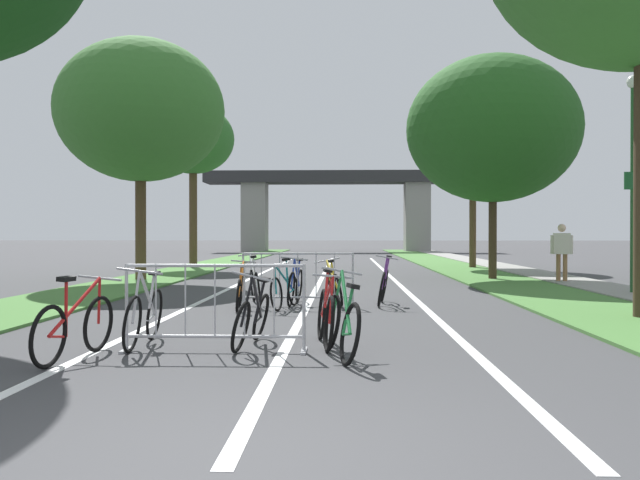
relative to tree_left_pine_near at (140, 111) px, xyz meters
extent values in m
plane|color=#3D3D3F|center=(5.41, -16.37, -5.12)|extent=(300.00, 300.00, 0.00)
cube|color=#477A38|center=(0.10, 9.14, -5.09)|extent=(2.41, 62.35, 0.05)
cube|color=#477A38|center=(10.71, 9.14, -5.09)|extent=(2.41, 62.35, 0.05)
cube|color=gray|center=(12.72, 9.14, -5.08)|extent=(1.60, 62.35, 0.08)
cube|color=silver|center=(5.41, 1.67, -5.11)|extent=(0.14, 36.07, 0.01)
cube|color=silver|center=(7.66, 1.67, -5.11)|extent=(0.14, 36.07, 0.01)
cube|color=silver|center=(3.15, 1.67, -5.11)|extent=(0.14, 36.07, 0.01)
cube|color=#2D2D30|center=(5.41, 35.16, 0.90)|extent=(21.13, 3.10, 0.93)
cube|color=gray|center=(-1.18, 35.16, -2.34)|extent=(1.97, 2.40, 5.55)
cube|color=gray|center=(11.99, 35.16, -2.34)|extent=(1.97, 2.40, 5.55)
cylinder|color=#4C3823|center=(0.00, 0.00, -3.50)|extent=(0.32, 0.32, 3.24)
ellipsoid|color=#38702D|center=(0.00, 0.00, 0.01)|extent=(5.03, 5.03, 4.27)
cylinder|color=#4C3823|center=(-0.15, 7.80, -3.08)|extent=(0.33, 0.33, 4.09)
ellipsoid|color=#2D6628|center=(-0.15, 7.80, 0.24)|extent=(3.41, 3.41, 2.90)
cylinder|color=#3D2D1E|center=(10.67, 0.77, -3.79)|extent=(0.25, 0.25, 2.65)
ellipsoid|color=#23561E|center=(10.67, 0.77, -0.49)|extent=(5.28, 5.28, 4.49)
cylinder|color=#4C3823|center=(11.42, 8.01, -3.48)|extent=(0.28, 0.28, 3.27)
ellipsoid|color=#2D6628|center=(11.42, 8.01, -0.25)|extent=(4.26, 4.26, 3.62)
cylinder|color=#1E4C23|center=(12.74, -4.49, -2.73)|extent=(0.14, 0.14, 4.77)
sphere|color=white|center=(12.74, -4.49, -0.23)|extent=(0.32, 0.32, 0.32)
cube|color=#195128|center=(12.76, -4.61, -2.50)|extent=(0.56, 0.03, 0.40)
cylinder|color=#ADADB2|center=(3.51, -12.24, -4.59)|extent=(0.04, 0.04, 1.05)
cube|color=#ADADB2|center=(3.51, -12.24, -5.10)|extent=(0.06, 0.44, 0.03)
cylinder|color=#ADADB2|center=(5.65, -12.23, -4.59)|extent=(0.04, 0.04, 1.05)
cube|color=#ADADB2|center=(5.65, -12.23, -5.10)|extent=(0.06, 0.44, 0.03)
cylinder|color=#ADADB2|center=(4.58, -12.24, -4.09)|extent=(2.14, 0.05, 0.04)
cylinder|color=#ADADB2|center=(4.58, -12.24, -4.94)|extent=(2.14, 0.05, 0.04)
cylinder|color=#ADADB2|center=(3.87, -12.24, -4.50)|extent=(0.02, 0.02, 0.87)
cylinder|color=#ADADB2|center=(4.22, -12.24, -4.50)|extent=(0.02, 0.02, 0.87)
cylinder|color=#ADADB2|center=(4.58, -12.24, -4.50)|extent=(0.02, 0.02, 0.87)
cylinder|color=#ADADB2|center=(4.94, -12.23, -4.50)|extent=(0.02, 0.02, 0.87)
cylinder|color=#ADADB2|center=(5.29, -12.23, -4.50)|extent=(0.02, 0.02, 0.87)
cylinder|color=#ADADB2|center=(4.16, -7.10, -4.59)|extent=(0.04, 0.04, 1.05)
cube|color=#ADADB2|center=(4.16, -7.10, -5.10)|extent=(0.06, 0.44, 0.03)
cylinder|color=#ADADB2|center=(6.29, -7.11, -4.59)|extent=(0.04, 0.04, 1.05)
cube|color=#ADADB2|center=(6.29, -7.11, -5.10)|extent=(0.06, 0.44, 0.03)
cylinder|color=#ADADB2|center=(5.22, -7.11, -4.09)|extent=(2.14, 0.05, 0.04)
cylinder|color=#ADADB2|center=(5.22, -7.11, -4.94)|extent=(2.14, 0.05, 0.04)
cylinder|color=#ADADB2|center=(4.51, -7.10, -4.50)|extent=(0.02, 0.02, 0.87)
cylinder|color=#ADADB2|center=(4.87, -7.10, -4.50)|extent=(0.02, 0.02, 0.87)
cylinder|color=#ADADB2|center=(5.22, -7.11, -4.50)|extent=(0.02, 0.02, 0.87)
cylinder|color=#ADADB2|center=(5.58, -7.11, -4.50)|extent=(0.02, 0.02, 0.87)
cylinder|color=#ADADB2|center=(5.94, -7.11, -4.50)|extent=(0.02, 0.02, 0.87)
torus|color=black|center=(5.83, -11.27, -4.78)|extent=(0.19, 0.69, 0.68)
torus|color=black|center=(5.95, -12.26, -4.78)|extent=(0.19, 0.69, 0.68)
cylinder|color=red|center=(5.91, -11.74, -4.50)|extent=(0.21, 0.96, 0.60)
cylinder|color=red|center=(5.89, -11.55, -4.50)|extent=(0.10, 0.13, 0.65)
cylinder|color=red|center=(5.85, -11.43, -4.80)|extent=(0.06, 0.32, 0.08)
cylinder|color=red|center=(5.97, -12.23, -4.50)|extent=(0.09, 0.10, 0.57)
cube|color=black|center=(5.92, -11.51, -4.18)|extent=(0.13, 0.25, 0.06)
cylinder|color=#99999E|center=(6.00, -12.20, -4.22)|extent=(0.50, 0.09, 0.07)
torus|color=black|center=(4.44, -7.13, -4.78)|extent=(0.25, 0.68, 0.67)
torus|color=black|center=(4.22, -6.19, -4.78)|extent=(0.25, 0.68, 0.67)
cylinder|color=silver|center=(4.31, -6.69, -4.46)|extent=(0.31, 0.91, 0.68)
cylinder|color=silver|center=(4.35, -6.87, -4.49)|extent=(0.09, 0.13, 0.68)
cylinder|color=silver|center=(4.41, -6.98, -4.81)|extent=(0.09, 0.31, 0.08)
cylinder|color=silver|center=(4.20, -6.22, -4.46)|extent=(0.09, 0.11, 0.65)
cube|color=black|center=(4.33, -6.91, -4.16)|extent=(0.16, 0.26, 0.06)
cylinder|color=#99999E|center=(4.17, -6.25, -4.14)|extent=(0.50, 0.14, 0.07)
torus|color=black|center=(6.96, -6.24, -4.77)|extent=(0.24, 0.70, 0.69)
torus|color=black|center=(6.84, -7.19, -4.77)|extent=(0.24, 0.70, 0.69)
cylinder|color=#662884|center=(6.96, -6.70, -4.47)|extent=(0.04, 0.93, 0.65)
cylinder|color=#662884|center=(6.97, -6.52, -4.50)|extent=(0.17, 0.10, 0.66)
cylinder|color=#662884|center=(6.94, -6.39, -4.80)|extent=(0.07, 0.31, 0.08)
cylinder|color=#662884|center=(6.90, -7.17, -4.47)|extent=(0.15, 0.08, 0.62)
cube|color=black|center=(7.03, -6.49, -4.17)|extent=(0.14, 0.25, 0.07)
cylinder|color=#99999E|center=(6.96, -7.15, -4.16)|extent=(0.44, 0.08, 0.10)
torus|color=black|center=(5.12, -6.99, -4.80)|extent=(0.24, 0.64, 0.63)
torus|color=black|center=(4.89, -7.97, -4.80)|extent=(0.24, 0.64, 0.63)
cylinder|color=#197A7F|center=(4.99, -7.45, -4.54)|extent=(0.32, 0.95, 0.57)
cylinder|color=#197A7F|center=(5.03, -7.26, -4.53)|extent=(0.09, 0.13, 0.66)
cylinder|color=#197A7F|center=(5.09, -7.15, -4.83)|extent=(0.10, 0.33, 0.07)
cylinder|color=#197A7F|center=(4.87, -7.94, -4.54)|extent=(0.08, 0.10, 0.54)
cube|color=black|center=(5.01, -7.22, -4.20)|extent=(0.16, 0.26, 0.06)
cylinder|color=#99999E|center=(4.85, -7.91, -4.27)|extent=(0.51, 0.15, 0.08)
torus|color=black|center=(3.61, -11.38, -4.78)|extent=(0.13, 0.69, 0.68)
torus|color=black|center=(3.62, -12.39, -4.78)|extent=(0.13, 0.69, 0.68)
cylinder|color=#B7B7BC|center=(3.65, -11.86, -4.46)|extent=(0.13, 0.98, 0.66)
cylinder|color=#B7B7BC|center=(3.64, -11.66, -4.52)|extent=(0.12, 0.12, 0.62)
cylinder|color=#B7B7BC|center=(3.61, -11.54, -4.80)|extent=(0.03, 0.33, 0.08)
cylinder|color=#B7B7BC|center=(3.66, -12.36, -4.46)|extent=(0.12, 0.10, 0.63)
cube|color=black|center=(3.68, -11.63, -4.21)|extent=(0.11, 0.24, 0.06)
cylinder|color=#99999E|center=(3.70, -12.33, -4.15)|extent=(0.55, 0.04, 0.09)
torus|color=black|center=(6.01, -7.18, -4.79)|extent=(0.27, 0.67, 0.65)
torus|color=black|center=(5.86, -6.20, -4.79)|extent=(0.27, 0.67, 0.65)
cylinder|color=gold|center=(5.89, -6.72, -4.52)|extent=(0.29, 0.94, 0.58)
cylinder|color=gold|center=(5.92, -6.91, -4.54)|extent=(0.16, 0.14, 0.61)
cylinder|color=gold|center=(5.99, -7.02, -4.82)|extent=(0.07, 0.32, 0.08)
cylinder|color=gold|center=(5.82, -6.24, -4.52)|extent=(0.14, 0.11, 0.55)
cube|color=black|center=(5.87, -6.95, -4.24)|extent=(0.14, 0.25, 0.07)
cylinder|color=#99999E|center=(5.77, -6.27, -4.25)|extent=(0.53, 0.11, 0.13)
torus|color=black|center=(5.03, -11.40, -4.80)|extent=(0.25, 0.65, 0.63)
torus|color=black|center=(4.92, -12.39, -4.80)|extent=(0.25, 0.65, 0.63)
cylinder|color=black|center=(5.04, -11.87, -4.51)|extent=(0.06, 0.98, 0.62)
cylinder|color=black|center=(5.05, -11.68, -4.57)|extent=(0.17, 0.10, 0.57)
cylinder|color=black|center=(5.01, -11.55, -4.83)|extent=(0.07, 0.32, 0.07)
cylinder|color=black|center=(4.98, -12.37, -4.51)|extent=(0.17, 0.07, 0.60)
cube|color=black|center=(5.11, -11.66, -4.29)|extent=(0.13, 0.25, 0.07)
cylinder|color=#99999E|center=(5.05, -12.35, -4.21)|extent=(0.50, 0.08, 0.13)
torus|color=black|center=(5.19, -6.27, -4.78)|extent=(0.17, 0.69, 0.69)
torus|color=black|center=(5.10, -7.23, -4.78)|extent=(0.17, 0.69, 0.69)
cylinder|color=#1E389E|center=(5.18, -6.73, -4.48)|extent=(0.07, 0.94, 0.62)
cylinder|color=#1E389E|center=(5.19, -6.55, -4.53)|extent=(0.11, 0.11, 0.61)
cylinder|color=#1E389E|center=(5.18, -6.42, -4.80)|extent=(0.06, 0.31, 0.08)
cylinder|color=#1E389E|center=(5.13, -7.21, -4.48)|extent=(0.11, 0.09, 0.59)
cube|color=black|center=(5.22, -6.51, -4.22)|extent=(0.13, 0.25, 0.06)
cylinder|color=#99999E|center=(5.16, -7.18, -4.19)|extent=(0.53, 0.08, 0.08)
torus|color=black|center=(6.19, -13.09, -4.78)|extent=(0.32, 0.71, 0.68)
torus|color=black|center=(5.98, -12.16, -4.78)|extent=(0.32, 0.71, 0.68)
cylinder|color=#1E7238|center=(6.15, -12.64, -4.46)|extent=(0.13, 0.93, 0.66)
cylinder|color=#1E7238|center=(6.17, -12.81, -4.56)|extent=(0.16, 0.09, 0.55)
cylinder|color=#1E7238|center=(6.15, -12.94, -4.80)|extent=(0.11, 0.31, 0.08)
cylinder|color=#1E7238|center=(6.04, -12.17, -4.46)|extent=(0.16, 0.06, 0.63)
cube|color=black|center=(6.23, -12.84, -4.28)|extent=(0.16, 0.26, 0.07)
cylinder|color=#99999E|center=(6.10, -12.18, -4.15)|extent=(0.50, 0.14, 0.12)
torus|color=black|center=(4.22, -8.15, -4.82)|extent=(0.15, 0.61, 0.60)
torus|color=black|center=(4.13, -7.19, -4.82)|extent=(0.15, 0.61, 0.60)
cylinder|color=orange|center=(4.20, -7.69, -4.53)|extent=(0.08, 0.93, 0.61)
cylinder|color=orange|center=(4.22, -7.87, -4.58)|extent=(0.11, 0.11, 0.58)
cylinder|color=orange|center=(4.20, -7.99, -4.84)|extent=(0.06, 0.31, 0.07)
cylinder|color=orange|center=(4.16, -7.21, -4.53)|extent=(0.10, 0.09, 0.58)
cube|color=black|center=(4.24, -7.90, -4.29)|extent=(0.13, 0.25, 0.06)
cylinder|color=#99999E|center=(4.18, -7.24, -4.24)|extent=(0.48, 0.07, 0.07)
torus|color=black|center=(3.05, -13.35, -4.78)|extent=(0.20, 0.68, 0.68)
torus|color=black|center=(3.19, -12.31, -4.78)|extent=(0.20, 0.68, 0.68)
cylinder|color=red|center=(3.14, -12.86, -4.51)|extent=(0.23, 1.01, 0.58)
cylinder|color=red|center=(3.11, -13.06, -4.51)|extent=(0.09, 0.13, 0.64)
cylinder|color=red|center=(3.07, -13.19, -4.81)|extent=(0.07, 0.34, 0.08)
cylinder|color=red|center=(3.21, -12.34, -4.51)|extent=(0.08, 0.10, 0.55)
cube|color=black|center=(3.13, -13.10, -4.19)|extent=(0.14, 0.25, 0.06)
cylinder|color=#99999E|center=(3.23, -12.37, -4.23)|extent=(0.54, 0.10, 0.07)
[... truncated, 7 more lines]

